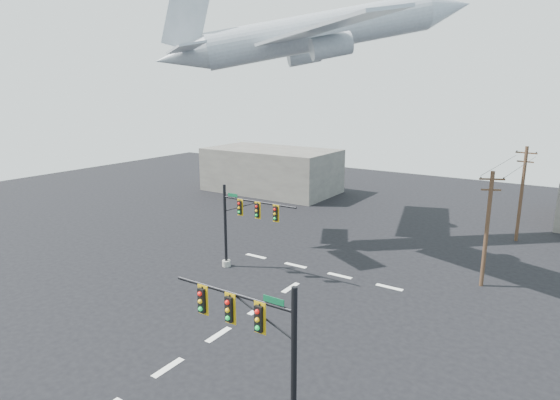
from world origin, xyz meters
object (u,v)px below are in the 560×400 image
Objects in this scene: utility_pole_a at (487,227)px; airliner at (318,33)px; signal_mast_far at (241,224)px; utility_pole_b at (522,192)px; signal_mast_near at (261,350)px.

airliner is (-15.99, 3.63, 14.51)m from utility_pole_a.
airliner reaches higher than signal_mast_far.
utility_pole_b reaches higher than signal_mast_far.
utility_pole_a is (4.70, 21.19, 0.56)m from signal_mast_near.
airliner reaches higher than utility_pole_a.
signal_mast_near is at bearing -127.26° from utility_pole_a.
signal_mast_near is 0.81× the size of utility_pole_a.
airliner is (-16.70, -9.46, 14.25)m from utility_pole_b.
utility_pole_a is 21.89m from airliner.
utility_pole_b is (5.41, 34.29, 0.82)m from signal_mast_near.
airliner is at bearing 114.45° from signal_mast_near.
utility_pole_a is 13.12m from utility_pole_b.
signal_mast_near is 31.16m from airliner.
signal_mast_near is at bearing -92.07° from utility_pole_b.
airliner is at bearing 142.43° from utility_pole_a.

